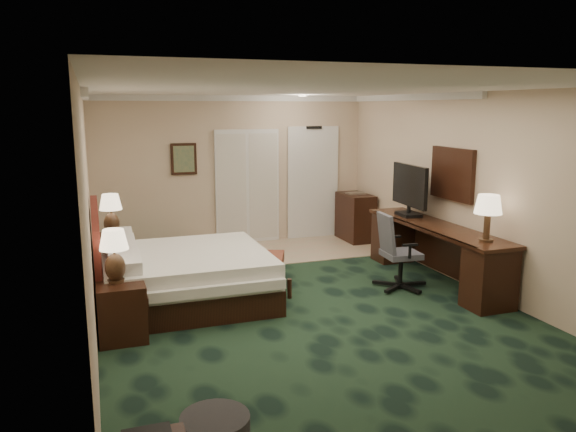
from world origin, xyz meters
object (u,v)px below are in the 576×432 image
object	(u,v)px
lamp_far	(111,215)
minibar	(355,217)
desk	(435,253)
tv	(409,191)
lamp_near	(115,256)
nightstand_far	(112,256)
bed	(187,277)
desk_chair	(401,251)
nightstand_near	(122,311)
bed_bench	(267,274)

from	to	relation	value
lamp_far	minibar	distance (m)	4.54
desk	tv	size ratio (longest dim) A/B	2.83
lamp_near	lamp_far	size ratio (longest dim) A/B	0.95
nightstand_far	minibar	distance (m)	4.53
lamp_near	lamp_far	distance (m)	2.40
lamp_near	desk	distance (m)	4.50
nightstand_far	desk	bearing A→B (deg)	-22.29
bed	lamp_near	world-z (taller)	lamp_near
nightstand_far	desk_chair	size ratio (longest dim) A/B	0.59
tv	minibar	bearing A→B (deg)	92.32
bed	tv	size ratio (longest dim) A/B	2.03
nightstand_near	nightstand_far	size ratio (longest dim) A/B	1.01
tv	desk_chair	distance (m)	1.27
bed	desk_chair	bearing A→B (deg)	-8.55
nightstand_far	lamp_far	distance (m)	0.62
nightstand_near	lamp_near	bearing A→B (deg)	128.55
lamp_near	desk_chair	distance (m)	3.86
nightstand_near	lamp_near	size ratio (longest dim) A/B	1.08
bed	lamp_far	distance (m)	1.82
lamp_far	minibar	xyz separation A→B (m)	(4.43, 0.88, -0.49)
lamp_far	tv	xyz separation A→B (m)	(4.37, -1.08, 0.30)
bed_bench	nightstand_far	bearing A→B (deg)	169.08
lamp_far	tv	distance (m)	4.51
tv	lamp_near	bearing A→B (deg)	-159.47
bed	tv	distance (m)	3.67
lamp_near	minibar	size ratio (longest dim) A/B	0.65
lamp_near	tv	size ratio (longest dim) A/B	0.57
nightstand_near	bed_bench	size ratio (longest dim) A/B	0.53
bed_bench	tv	xyz separation A→B (m)	(2.38, 0.25, 1.03)
nightstand_far	tv	distance (m)	4.61
nightstand_far	bed_bench	world-z (taller)	nightstand_far
bed	nightstand_far	xyz separation A→B (m)	(-0.86, 1.49, -0.01)
bed	nightstand_far	bearing A→B (deg)	120.20
tv	minibar	xyz separation A→B (m)	(0.05, 1.95, -0.79)
lamp_far	minibar	bearing A→B (deg)	11.20
minibar	desk_chair	bearing A→B (deg)	-103.45
lamp_far	bed_bench	world-z (taller)	lamp_far
lamp_far	tv	size ratio (longest dim) A/B	0.60
desk_chair	minibar	bearing A→B (deg)	81.14
bed	lamp_far	bearing A→B (deg)	119.44
desk	tv	bearing A→B (deg)	90.44
nightstand_far	desk	xyz separation A→B (m)	(4.40, -1.80, 0.10)
bed_bench	tv	distance (m)	2.61
nightstand_near	minibar	distance (m)	5.55
nightstand_near	minibar	xyz separation A→B (m)	(4.44, 3.33, 0.13)
bed	bed_bench	bearing A→B (deg)	8.28
nightstand_near	desk	distance (m)	4.44
bed	nightstand_far	size ratio (longest dim) A/B	3.30
lamp_near	lamp_far	world-z (taller)	lamp_far
lamp_far	bed_bench	distance (m)	2.50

